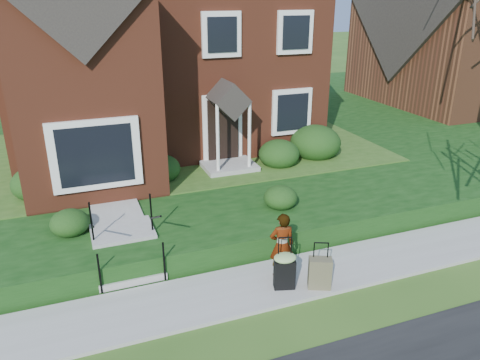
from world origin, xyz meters
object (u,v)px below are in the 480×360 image
front_steps (126,247)px  suitcase_black (285,269)px  woman (282,245)px  suitcase_olive (320,273)px

front_steps → suitcase_black: 3.58m
woman → suitcase_black: (-0.13, -0.43, -0.29)m
woman → suitcase_olive: size_ratio=1.45×
woman → suitcase_black: size_ratio=1.29×
suitcase_black → suitcase_olive: 0.73m
front_steps → suitcase_olive: size_ratio=2.00×
front_steps → suitcase_olive: (3.56, -2.37, -0.06)m
woman → front_steps: bearing=-20.9°
suitcase_black → suitcase_olive: bearing=-4.2°
suitcase_olive → woman: bearing=153.3°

